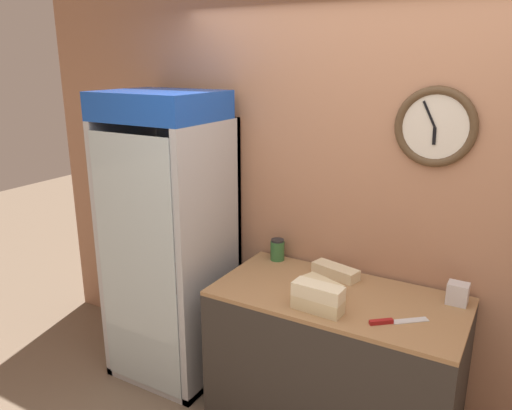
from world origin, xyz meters
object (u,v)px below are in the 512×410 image
(chefs_knife, at_px, (391,321))
(napkin_dispenser, at_px, (458,293))
(sandwich_stack_bottom, at_px, (318,304))
(beverage_cooler, at_px, (173,225))
(sandwich_stack_middle, at_px, (318,291))
(sandwich_flat_left, at_px, (321,287))
(condiment_jar, at_px, (277,250))
(sandwich_flat_right, at_px, (336,271))

(chefs_knife, relative_size, napkin_dispenser, 2.20)
(sandwich_stack_bottom, distance_m, chefs_knife, 0.38)
(beverage_cooler, relative_size, sandwich_stack_bottom, 7.18)
(chefs_knife, distance_m, napkin_dispenser, 0.47)
(sandwich_stack_middle, bearing_deg, sandwich_flat_left, 107.54)
(sandwich_stack_middle, bearing_deg, condiment_jar, 134.79)
(sandwich_stack_bottom, bearing_deg, napkin_dispenser, 35.97)
(beverage_cooler, xyz_separation_m, napkin_dispenser, (1.83, 0.16, -0.13))
(beverage_cooler, bearing_deg, sandwich_flat_right, 8.50)
(sandwich_stack_bottom, xyz_separation_m, sandwich_flat_right, (-0.08, 0.46, -0.00))
(napkin_dispenser, bearing_deg, sandwich_stack_middle, -144.03)
(napkin_dispenser, bearing_deg, sandwich_stack_bottom, -144.03)
(beverage_cooler, bearing_deg, chefs_knife, -8.10)
(beverage_cooler, distance_m, sandwich_flat_left, 1.15)
(sandwich_flat_left, xyz_separation_m, condiment_jar, (-0.45, 0.32, 0.03))
(chefs_knife, bearing_deg, condiment_jar, 153.19)
(condiment_jar, bearing_deg, beverage_cooler, -162.12)
(beverage_cooler, bearing_deg, sandwich_flat_left, -4.74)
(sandwich_stack_middle, relative_size, sandwich_flat_left, 1.02)
(sandwich_flat_left, bearing_deg, napkin_dispenser, 20.53)
(sandwich_stack_bottom, bearing_deg, beverage_cooler, 166.34)
(beverage_cooler, relative_size, condiment_jar, 13.86)
(sandwich_flat_right, height_order, condiment_jar, condiment_jar)
(sandwich_stack_middle, height_order, sandwich_flat_right, sandwich_stack_middle)
(sandwich_stack_middle, distance_m, sandwich_flat_left, 0.22)
(beverage_cooler, distance_m, napkin_dispenser, 1.84)
(sandwich_flat_left, height_order, chefs_knife, sandwich_flat_left)
(sandwich_stack_bottom, height_order, condiment_jar, condiment_jar)
(sandwich_flat_left, bearing_deg, sandwich_stack_bottom, -72.46)
(sandwich_stack_bottom, bearing_deg, sandwich_flat_right, 99.58)
(beverage_cooler, height_order, condiment_jar, beverage_cooler)
(condiment_jar, bearing_deg, sandwich_flat_left, -35.26)
(sandwich_flat_right, height_order, napkin_dispenser, napkin_dispenser)
(sandwich_stack_bottom, distance_m, napkin_dispenser, 0.78)
(sandwich_flat_right, bearing_deg, condiment_jar, 172.79)
(napkin_dispenser, bearing_deg, chefs_knife, -123.37)
(beverage_cooler, relative_size, chefs_knife, 7.54)
(condiment_jar, bearing_deg, chefs_knife, -26.81)
(sandwich_stack_bottom, xyz_separation_m, condiment_jar, (-0.51, 0.52, 0.03))
(sandwich_stack_middle, bearing_deg, sandwich_stack_bottom, 0.00)
(sandwich_stack_bottom, bearing_deg, condiment_jar, 134.79)
(beverage_cooler, bearing_deg, sandwich_stack_middle, -13.66)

